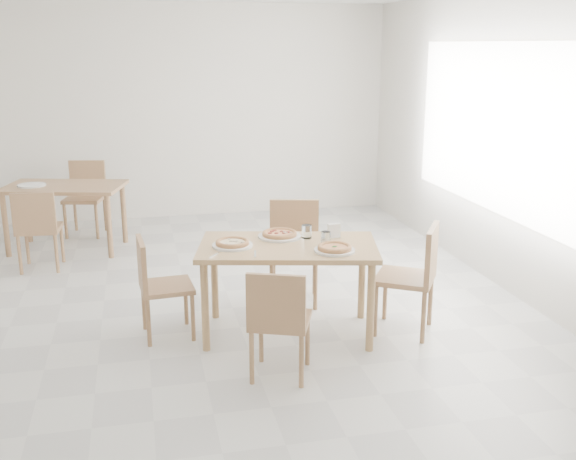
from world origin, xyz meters
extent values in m
plane|color=silver|center=(0.00, 0.00, 0.00)|extent=(7.00, 7.00, 0.00)
plane|color=silver|center=(0.00, 3.50, 1.40)|extent=(6.00, 0.00, 6.00)
plane|color=silver|center=(0.00, -3.50, 1.40)|extent=(6.00, 0.00, 6.00)
plane|color=silver|center=(3.00, 0.00, 1.40)|extent=(0.00, 7.00, 7.00)
cube|color=white|center=(2.98, 0.30, 1.50)|extent=(1.60, 0.02, 3.20)
cube|color=tan|center=(0.74, -0.63, 0.73)|extent=(1.53, 1.08, 0.04)
cylinder|color=tan|center=(0.06, -0.81, 0.35)|extent=(0.06, 0.06, 0.71)
cylinder|color=tan|center=(1.28, -1.09, 0.35)|extent=(0.06, 0.06, 0.71)
cylinder|color=tan|center=(0.20, -0.17, 0.35)|extent=(0.06, 0.06, 0.71)
cylinder|color=tan|center=(1.42, -0.46, 0.35)|extent=(0.06, 0.06, 0.71)
cube|color=#A97E54|center=(0.53, -1.31, 0.41)|extent=(0.52, 0.52, 0.04)
cube|color=#A97E54|center=(0.47, -1.48, 0.62)|extent=(0.39, 0.18, 0.38)
cylinder|color=#A97E54|center=(0.75, -1.21, 0.20)|extent=(0.03, 0.03, 0.39)
cylinder|color=#A97E54|center=(0.43, -1.09, 0.20)|extent=(0.03, 0.03, 0.39)
cylinder|color=#A97E54|center=(0.63, -1.53, 0.20)|extent=(0.03, 0.03, 0.39)
cylinder|color=#A97E54|center=(0.31, -1.41, 0.20)|extent=(0.03, 0.03, 0.39)
cube|color=#A97E54|center=(0.95, 0.04, 0.46)|extent=(0.54, 0.54, 0.04)
cube|color=#A97E54|center=(1.00, 0.24, 0.69)|extent=(0.45, 0.15, 0.43)
cylinder|color=#A97E54|center=(0.71, -0.10, 0.22)|extent=(0.04, 0.04, 0.44)
cylinder|color=#A97E54|center=(1.09, -0.19, 0.22)|extent=(0.04, 0.04, 0.44)
cylinder|color=#A97E54|center=(0.81, 0.27, 0.22)|extent=(0.04, 0.04, 0.44)
cylinder|color=#A97E54|center=(1.18, 0.18, 0.22)|extent=(0.04, 0.04, 0.44)
cube|color=#A97E54|center=(-0.21, -0.45, 0.41)|extent=(0.43, 0.43, 0.04)
cube|color=#A97E54|center=(-0.39, -0.47, 0.62)|extent=(0.07, 0.40, 0.38)
cylinder|color=#A97E54|center=(-0.02, -0.61, 0.20)|extent=(0.03, 0.03, 0.39)
cylinder|color=#A97E54|center=(-0.05, -0.27, 0.20)|extent=(0.03, 0.03, 0.39)
cylinder|color=#A97E54|center=(-0.37, -0.64, 0.20)|extent=(0.03, 0.03, 0.39)
cylinder|color=#A97E54|center=(-0.40, -0.30, 0.20)|extent=(0.03, 0.03, 0.39)
cube|color=#A97E54|center=(1.67, -0.79, 0.45)|extent=(0.61, 0.61, 0.04)
cube|color=#A97E54|center=(1.84, -0.90, 0.69)|extent=(0.27, 0.40, 0.42)
cylinder|color=#A97E54|center=(1.61, -0.53, 0.22)|extent=(0.04, 0.04, 0.43)
cylinder|color=#A97E54|center=(1.41, -0.85, 0.22)|extent=(0.04, 0.04, 0.43)
cylinder|color=#A97E54|center=(1.93, -0.73, 0.22)|extent=(0.04, 0.04, 0.43)
cylinder|color=#A97E54|center=(1.73, -1.05, 0.22)|extent=(0.04, 0.04, 0.43)
cylinder|color=white|center=(1.05, -0.88, 0.76)|extent=(0.31, 0.31, 0.02)
cylinder|color=white|center=(0.31, -0.58, 0.76)|extent=(0.32, 0.32, 0.02)
cylinder|color=white|center=(0.72, -0.41, 0.76)|extent=(0.35, 0.35, 0.02)
cylinder|color=tan|center=(1.05, -0.88, 0.77)|extent=(0.30, 0.30, 0.01)
torus|color=tan|center=(1.05, -0.88, 0.78)|extent=(0.30, 0.30, 0.03)
cylinder|color=#C65C23|center=(1.05, -0.88, 0.78)|extent=(0.23, 0.23, 0.01)
ellipsoid|color=#176620|center=(1.05, -0.88, 0.79)|extent=(0.05, 0.03, 0.01)
cylinder|color=tan|center=(0.31, -0.58, 0.77)|extent=(0.32, 0.32, 0.01)
torus|color=tan|center=(0.31, -0.58, 0.78)|extent=(0.32, 0.32, 0.03)
cylinder|color=white|center=(0.31, -0.58, 0.78)|extent=(0.24, 0.24, 0.01)
cylinder|color=tan|center=(0.72, -0.41, 0.77)|extent=(0.37, 0.37, 0.01)
torus|color=tan|center=(0.72, -0.41, 0.78)|extent=(0.38, 0.38, 0.03)
cylinder|color=#C65C23|center=(0.72, -0.41, 0.78)|extent=(0.29, 0.29, 0.01)
cylinder|color=white|center=(0.93, -0.48, 0.80)|extent=(0.08, 0.08, 0.11)
cylinder|color=white|center=(1.04, -0.67, 0.80)|extent=(0.08, 0.08, 0.10)
cube|color=silver|center=(1.14, -0.55, 0.76)|extent=(0.12, 0.07, 0.01)
cube|color=white|center=(1.14, -0.55, 0.82)|extent=(0.11, 0.05, 0.11)
cube|color=silver|center=(0.15, -0.77, 0.75)|extent=(0.11, 0.15, 0.01)
cube|color=silver|center=(0.44, -0.82, 0.75)|extent=(0.04, 0.17, 0.01)
cube|color=#A97E54|center=(-1.20, 2.19, 0.73)|extent=(1.43, 1.04, 0.04)
cylinder|color=#A97E54|center=(-1.83, 2.05, 0.35)|extent=(0.06, 0.06, 0.71)
cylinder|color=#A97E54|center=(-0.72, 1.76, 0.35)|extent=(0.06, 0.06, 0.71)
cylinder|color=#A97E54|center=(-1.68, 2.62, 0.35)|extent=(0.06, 0.06, 0.71)
cylinder|color=#A97E54|center=(-0.57, 2.33, 0.35)|extent=(0.06, 0.06, 0.71)
cube|color=#A97E54|center=(-1.41, 1.55, 0.43)|extent=(0.45, 0.45, 0.04)
cube|color=#A97E54|center=(-1.42, 1.36, 0.65)|extent=(0.42, 0.07, 0.40)
cylinder|color=#A97E54|center=(-1.22, 1.71, 0.20)|extent=(0.04, 0.04, 0.41)
cylinder|color=#A97E54|center=(-1.58, 1.74, 0.20)|extent=(0.04, 0.04, 0.41)
cylinder|color=#A97E54|center=(-1.24, 1.36, 0.20)|extent=(0.04, 0.04, 0.41)
cylinder|color=#A97E54|center=(-1.60, 1.38, 0.20)|extent=(0.04, 0.04, 0.41)
cube|color=#A97E54|center=(-1.04, 2.79, 0.45)|extent=(0.53, 0.53, 0.04)
cube|color=#A97E54|center=(-0.99, 2.98, 0.68)|extent=(0.44, 0.14, 0.42)
cylinder|color=#A97E54|center=(-1.26, 2.65, 0.22)|extent=(0.04, 0.04, 0.43)
cylinder|color=#A97E54|center=(-0.90, 2.56, 0.22)|extent=(0.04, 0.04, 0.43)
cylinder|color=#A97E54|center=(-1.18, 3.02, 0.22)|extent=(0.04, 0.04, 0.43)
cylinder|color=#A97E54|center=(-0.81, 2.93, 0.22)|extent=(0.04, 0.04, 0.43)
cylinder|color=white|center=(-1.54, 2.23, 0.76)|extent=(0.31, 0.31, 0.02)
camera|label=1|loc=(-0.38, -5.58, 2.27)|focal=42.00mm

